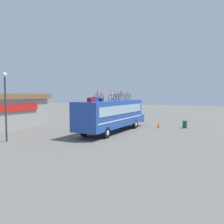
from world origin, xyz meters
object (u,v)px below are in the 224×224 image
Objects in this scene: rooftop_bicycle_2 at (113,97)px; trash_bin at (185,124)px; luggage_bag_3 at (100,100)px; rooftop_bicycle_3 at (116,97)px; traffic_cone at (159,125)px; rooftop_bicycle_4 at (121,96)px; street_lamp at (5,98)px; rooftop_bicycle_1 at (99,97)px; rooftop_bicycle_5 at (128,96)px; luggage_bag_2 at (95,99)px; luggage_bag_1 at (91,100)px; bus at (112,114)px.

rooftop_bicycle_2 is 9.39m from trash_bin.
rooftop_bicycle_2 is at bearing -5.37° from luggage_bag_3.
rooftop_bicycle_3 is 6.18m from traffic_cone.
rooftop_bicycle_4 is 11.99m from street_lamp.
rooftop_bicycle_5 is (5.88, -0.48, -0.00)m from rooftop_bicycle_1.
luggage_bag_2 is 0.86m from luggage_bag_3.
rooftop_bicycle_3 is 2.13× the size of trash_bin.
rooftop_bicycle_1 reaches higher than luggage_bag_1.
rooftop_bicycle_4 is (1.41, -0.01, 0.01)m from rooftop_bicycle_3.
bus is 18.27× the size of traffic_cone.
rooftop_bicycle_3 reaches higher than traffic_cone.
street_lamp is at bearing 141.56° from trash_bin.
rooftop_bicycle_2 is (2.18, -0.20, 0.22)m from luggage_bag_3.
rooftop_bicycle_1 is 8.13m from street_lamp.
luggage_bag_3 is 0.78× the size of traffic_cone.
rooftop_bicycle_1 is (2.42, 0.58, 0.19)m from luggage_bag_1.
bus is 8.80m from trash_bin.
luggage_bag_1 is 0.70× the size of trash_bin.
rooftop_bicycle_1 is (0.68, 0.47, 0.23)m from luggage_bag_3.
luggage_bag_1 is 1.16× the size of luggage_bag_3.
rooftop_bicycle_2 is at bearing -177.46° from rooftop_bicycle_5.
luggage_bag_2 is 1.16× the size of traffic_cone.
rooftop_bicycle_1 is 10.90m from trash_bin.
street_lamp reaches higher than luggage_bag_3.
luggage_bag_2 is 11.79m from trash_bin.
luggage_bag_3 is at bearing -178.19° from bus.
bus is 15.73× the size of luggage_bag_2.
rooftop_bicycle_1 is at bearing 17.57° from luggage_bag_2.
bus is 2.93m from rooftop_bicycle_4.
luggage_bag_3 is at bearing 179.91° from rooftop_bicycle_5.
luggage_bag_1 is 5.37m from rooftop_bicycle_3.
luggage_bag_2 is 5.89m from rooftop_bicycle_4.
rooftop_bicycle_1 is at bearing 169.24° from bus.
trash_bin is (9.71, -5.99, -2.98)m from luggage_bag_2.
luggage_bag_2 is at bearing -179.91° from rooftop_bicycle_5.
rooftop_bicycle_4 is 0.31× the size of street_lamp.
luggage_bag_1 is 0.34× the size of rooftop_bicycle_4.
rooftop_bicycle_5 is at bearing -0.09° from luggage_bag_3.
rooftop_bicycle_4 reaches higher than luggage_bag_1.
rooftop_bicycle_2 reaches higher than luggage_bag_1.
rooftop_bicycle_3 is 1.08× the size of rooftop_bicycle_5.
rooftop_bicycle_1 is (-2.00, 0.38, 1.72)m from bus.
rooftop_bicycle_3 is at bearing 179.59° from rooftop_bicycle_4.
rooftop_bicycle_4 is (2.35, 0.06, 1.74)m from bus.
traffic_cone is (7.53, -3.35, -3.02)m from luggage_bag_3.
street_lamp reaches higher than traffic_cone.
luggage_bag_1 is at bearing -177.82° from rooftop_bicycle_4.
rooftop_bicycle_3 is 2.73× the size of traffic_cone.
luggage_bag_1 is 0.33× the size of rooftop_bicycle_1.
street_lamp reaches higher than luggage_bag_1.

